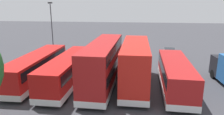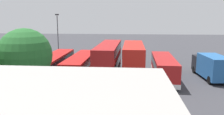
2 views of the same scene
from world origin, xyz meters
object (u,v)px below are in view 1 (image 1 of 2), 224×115
object	(u,v)px
lamp_post_tall	(52,24)
bus_single_deck_fourth	(68,69)
bus_single_deck_fifth	(37,67)
bus_double_decker_second	(135,64)
bus_single_deck_near_end	(175,74)
car_hatchback_silver	(169,53)
bus_double_decker_third	(104,62)
waste_bin_yellow	(89,51)

from	to	relation	value
lamp_post_tall	bus_single_deck_fourth	bearing A→B (deg)	118.67
bus_single_deck_fifth	bus_double_decker_second	bearing A→B (deg)	178.67
bus_single_deck_near_end	car_hatchback_silver	xyz separation A→B (m)	(-1.34, -13.28, -0.92)
bus_double_decker_second	car_hatchback_silver	size ratio (longest dim) A/B	2.52
bus_single_deck_near_end	bus_double_decker_third	distance (m)	7.27
bus_single_deck_fifth	lamp_post_tall	xyz separation A→B (m)	(4.15, -13.96, 3.42)
waste_bin_yellow	bus_double_decker_second	bearing A→B (deg)	120.90
bus_single_deck_fourth	car_hatchback_silver	size ratio (longest dim) A/B	2.80
bus_double_decker_second	car_hatchback_silver	distance (m)	14.04
bus_double_decker_third	lamp_post_tall	size ratio (longest dim) A/B	1.38
waste_bin_yellow	car_hatchback_silver	bearing A→B (deg)	176.79
bus_double_decker_second	waste_bin_yellow	bearing A→B (deg)	-59.10
bus_single_deck_fourth	waste_bin_yellow	bearing A→B (deg)	-85.22
bus_double_decker_second	bus_single_deck_fourth	size ratio (longest dim) A/B	0.90
bus_single_deck_fourth	waste_bin_yellow	xyz separation A→B (m)	(1.16, -13.87, -1.15)
bus_single_deck_near_end	lamp_post_tall	xyz separation A→B (m)	(18.83, -14.59, 3.42)
bus_single_deck_near_end	car_hatchback_silver	bearing A→B (deg)	-95.75
bus_single_deck_fifth	car_hatchback_silver	bearing A→B (deg)	-141.72
bus_double_decker_third	bus_single_deck_fourth	xyz separation A→B (m)	(3.73, 0.28, -0.83)
bus_single_deck_fourth	bus_single_deck_fifth	size ratio (longest dim) A/B	0.97
bus_double_decker_second	bus_single_deck_fourth	world-z (taller)	bus_double_decker_second
bus_double_decker_second	lamp_post_tall	bearing A→B (deg)	-43.65
bus_single_deck_near_end	bus_single_deck_fifth	distance (m)	14.70
car_hatchback_silver	waste_bin_yellow	bearing A→B (deg)	-3.21
lamp_post_tall	waste_bin_yellow	size ratio (longest dim) A/B	9.16
bus_double_decker_second	car_hatchback_silver	bearing A→B (deg)	-112.23
bus_double_decker_second	waste_bin_yellow	world-z (taller)	bus_double_decker_second
bus_double_decker_second	bus_single_deck_fifth	distance (m)	10.79
bus_single_deck_fifth	lamp_post_tall	size ratio (longest dim) A/B	1.37
bus_double_decker_second	bus_double_decker_third	bearing A→B (deg)	-1.07
bus_single_deck_fifth	bus_single_deck_near_end	bearing A→B (deg)	177.54
bus_single_deck_fourth	lamp_post_tall	xyz separation A→B (m)	(7.89, -14.43, 3.42)
bus_double_decker_third	bus_single_deck_fourth	distance (m)	3.83
bus_single_deck_fourth	car_hatchback_silver	world-z (taller)	bus_single_deck_fourth
bus_single_deck_fourth	lamp_post_tall	world-z (taller)	lamp_post_tall
lamp_post_tall	bus_double_decker_third	bearing A→B (deg)	129.39
waste_bin_yellow	bus_single_deck_fifth	bearing A→B (deg)	79.08
bus_double_decker_third	bus_single_deck_fifth	bearing A→B (deg)	-1.44
bus_single_deck_near_end	bus_single_deck_fourth	bearing A→B (deg)	-0.85
bus_double_decker_third	lamp_post_tall	xyz separation A→B (m)	(11.62, -14.15, 2.59)
car_hatchback_silver	bus_single_deck_fourth	bearing A→B (deg)	46.89
bus_single_deck_fifth	lamp_post_tall	bearing A→B (deg)	-73.47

